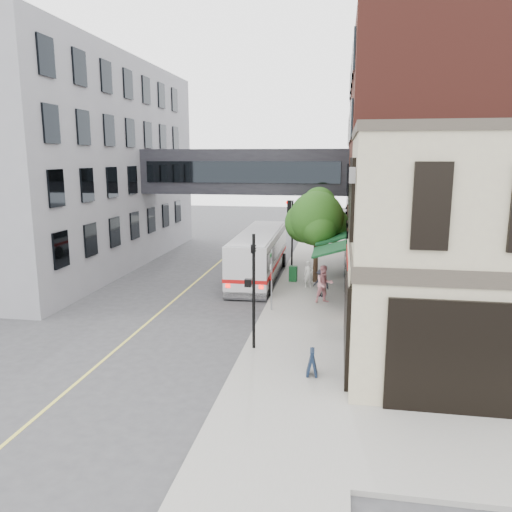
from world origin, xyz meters
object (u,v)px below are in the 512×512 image
at_px(bus, 259,253).
at_px(pedestrian_a, 308,274).
at_px(pedestrian_b, 324,284).
at_px(newspaper_box, 293,274).
at_px(pedestrian_c, 321,283).
at_px(sandwich_board, 312,362).

bearing_deg(bus, pedestrian_a, -35.57).
bearing_deg(pedestrian_a, bus, 127.30).
bearing_deg(pedestrian_a, pedestrian_b, -88.37).
distance_m(bus, pedestrian_a, 4.03).
xyz_separation_m(bus, pedestrian_b, (4.23, -5.25, -0.50)).
bearing_deg(pedestrian_a, newspaper_box, 110.61).
bearing_deg(pedestrian_c, bus, 167.01).
xyz_separation_m(newspaper_box, sandwich_board, (1.91, -13.06, -0.00)).
height_order(bus, newspaper_box, bus).
xyz_separation_m(pedestrian_a, pedestrian_b, (1.00, -2.94, 0.21)).
height_order(pedestrian_a, newspaper_box, pedestrian_a).
height_order(newspaper_box, sandwich_board, newspaper_box).
xyz_separation_m(bus, pedestrian_a, (3.23, -2.31, -0.71)).
relative_size(newspaper_box, sandwich_board, 1.00).
bearing_deg(pedestrian_a, pedestrian_c, -83.49).
relative_size(pedestrian_b, newspaper_box, 2.11).
distance_m(bus, newspaper_box, 2.66).
bearing_deg(pedestrian_b, sandwich_board, -114.65).
distance_m(pedestrian_b, pedestrian_c, 1.14).
xyz_separation_m(bus, newspaper_box, (2.24, -1.02, -1.01)).
bearing_deg(bus, pedestrian_b, -51.15).
relative_size(pedestrian_b, sandwich_board, 2.12).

